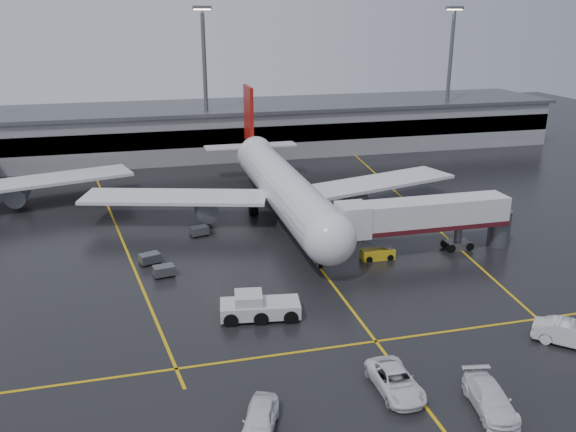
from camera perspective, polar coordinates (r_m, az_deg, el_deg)
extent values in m
plane|color=black|center=(67.60, 1.22, -2.55)|extent=(220.00, 220.00, 0.00)
cube|color=gold|center=(67.60, 1.22, -2.54)|extent=(0.25, 90.00, 0.02)
cube|color=gold|center=(48.85, 8.30, -11.64)|extent=(60.00, 0.25, 0.02)
cube|color=gold|center=(74.84, -15.84, -1.13)|extent=(9.99, 69.35, 0.02)
cube|color=gold|center=(82.58, 11.45, 1.08)|extent=(7.57, 69.64, 0.02)
cube|color=gray|center=(111.86, -5.43, 8.09)|extent=(120.00, 18.00, 8.00)
cube|color=black|center=(103.24, -4.65, 7.50)|extent=(120.00, 0.40, 3.00)
cube|color=#595B60|center=(111.15, -5.50, 10.27)|extent=(122.00, 19.00, 0.60)
cylinder|color=#595B60|center=(104.03, -7.81, 11.94)|extent=(0.70, 0.70, 25.00)
cube|color=#595B60|center=(103.33, -8.14, 18.95)|extent=(3.00, 1.20, 0.50)
cube|color=#FFE5B2|center=(103.33, -8.13, 18.78)|extent=(2.60, 0.90, 0.20)
cylinder|color=#595B60|center=(118.03, 14.95, 12.29)|extent=(0.70, 0.70, 25.00)
cube|color=#595B60|center=(117.42, 15.49, 18.44)|extent=(3.00, 1.20, 0.50)
cube|color=#FFE5B2|center=(117.41, 15.48, 18.30)|extent=(2.60, 0.90, 0.20)
cylinder|color=silver|center=(73.59, -0.43, 2.70)|extent=(5.20, 36.00, 5.20)
sphere|color=silver|center=(57.17, 3.94, -2.15)|extent=(5.20, 5.20, 5.20)
cone|color=silver|center=(93.35, -3.56, 6.51)|extent=(4.94, 8.00, 4.94)
cube|color=#98120B|center=(93.41, -3.74, 9.57)|extent=(0.50, 5.50, 8.50)
cube|color=silver|center=(93.31, -3.57, 6.63)|extent=(14.00, 3.00, 0.25)
cube|color=silver|center=(73.84, -10.65, 1.78)|extent=(22.80, 11.83, 0.40)
cube|color=silver|center=(79.62, 8.35, 3.15)|extent=(22.80, 11.83, 0.40)
cylinder|color=#595B60|center=(73.58, -7.81, 0.73)|extent=(2.60, 4.50, 2.60)
cylinder|color=#595B60|center=(77.86, 6.20, 1.81)|extent=(2.60, 4.50, 2.60)
cylinder|color=#595B60|center=(61.01, 2.99, -3.98)|extent=(0.56, 0.56, 2.00)
cylinder|color=#595B60|center=(76.67, -3.28, 0.83)|extent=(0.56, 0.56, 2.00)
cylinder|color=#595B60|center=(78.08, 1.33, 1.20)|extent=(0.56, 0.56, 2.00)
cylinder|color=black|center=(61.22, 2.99, -4.46)|extent=(0.40, 1.10, 1.10)
cylinder|color=black|center=(76.81, -3.28, 0.52)|extent=(1.00, 1.40, 1.40)
cylinder|color=black|center=(78.21, 1.32, 0.88)|extent=(1.00, 1.40, 1.40)
cube|color=silver|center=(86.13, -21.93, 3.16)|extent=(22.80, 11.83, 0.40)
cylinder|color=#595B60|center=(86.09, -24.19, 1.89)|extent=(2.60, 4.50, 2.60)
cube|color=silver|center=(65.07, 12.92, 0.22)|extent=(18.00, 3.20, 3.00)
cube|color=#461017|center=(65.49, 12.84, -0.86)|extent=(18.00, 3.30, 0.50)
cube|color=silver|center=(61.85, 6.14, -0.37)|extent=(3.00, 3.40, 3.30)
cylinder|color=#595B60|center=(67.88, 15.76, -1.84)|extent=(0.80, 0.80, 3.00)
cube|color=#595B60|center=(68.25, 15.68, -2.66)|extent=(2.60, 1.60, 0.90)
cylinder|color=#595B60|center=(70.29, 19.34, -1.06)|extent=(2.40, 2.40, 4.00)
cylinder|color=black|center=(67.72, 14.87, -2.76)|extent=(0.90, 1.80, 0.90)
cylinder|color=black|center=(68.79, 16.48, -2.57)|extent=(0.90, 1.80, 0.90)
cube|color=silver|center=(51.42, -2.65, -8.72)|extent=(6.99, 3.62, 1.14)
cube|color=silver|center=(50.95, -3.75, -7.81)|extent=(2.60, 2.60, 0.95)
cube|color=black|center=(50.95, -3.75, -7.81)|extent=(2.34, 2.34, 0.86)
cylinder|color=black|center=(51.52, -5.43, -9.15)|extent=(1.64, 3.01, 1.24)
cylinder|color=black|center=(51.57, -2.64, -9.04)|extent=(1.64, 3.01, 1.24)
cylinder|color=black|center=(51.75, 0.13, -8.92)|extent=(1.64, 3.01, 1.24)
cube|color=gold|center=(63.84, 8.46, -3.57)|extent=(3.51, 1.58, 1.06)
cube|color=#595B60|center=(63.47, 8.51, -2.73)|extent=(3.36, 1.00, 1.21)
cylinder|color=black|center=(63.55, 7.48, -3.86)|extent=(0.74, 1.66, 0.67)
cylinder|color=black|center=(64.33, 9.42, -3.68)|extent=(0.74, 1.66, 0.67)
imported|color=white|center=(43.04, 10.12, -15.11)|extent=(2.64, 5.67, 1.57)
imported|color=white|center=(42.82, 18.57, -16.05)|extent=(3.18, 5.89, 1.62)
imported|color=silver|center=(52.28, 25.22, -10.06)|extent=(5.52, 5.32, 1.87)
imported|color=white|center=(39.10, -2.68, -18.65)|extent=(3.60, 5.24, 1.66)
cube|color=#595B60|center=(60.22, -11.65, -5.05)|extent=(2.19, 1.61, 0.90)
cylinder|color=black|center=(59.82, -12.26, -5.75)|extent=(0.40, 0.20, 0.40)
cylinder|color=black|center=(60.11, -10.77, -5.52)|extent=(0.40, 0.20, 0.40)
cylinder|color=black|center=(60.72, -12.46, -5.39)|extent=(0.40, 0.20, 0.40)
cylinder|color=black|center=(61.00, -10.99, -5.17)|extent=(0.40, 0.20, 0.40)
cube|color=#595B60|center=(63.45, -12.94, -3.88)|extent=(2.32, 1.89, 0.90)
cylinder|color=black|center=(62.95, -13.42, -4.57)|extent=(0.40, 0.20, 0.40)
cylinder|color=black|center=(63.45, -12.07, -4.28)|extent=(0.40, 0.20, 0.40)
cylinder|color=black|center=(63.82, -13.74, -4.27)|extent=(0.40, 0.20, 0.40)
cylinder|color=black|center=(64.32, -12.40, -3.98)|extent=(0.40, 0.20, 0.40)
cube|color=#595B60|center=(70.21, -8.38, -1.36)|extent=(2.27, 1.79, 0.90)
cylinder|color=black|center=(69.66, -8.82, -1.96)|extent=(0.40, 0.20, 0.40)
cylinder|color=black|center=(70.20, -7.61, -1.73)|extent=(0.40, 0.20, 0.40)
cylinder|color=black|center=(70.54, -9.12, -1.71)|extent=(0.40, 0.20, 0.40)
cylinder|color=black|center=(71.08, -7.92, -1.49)|extent=(0.40, 0.20, 0.40)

